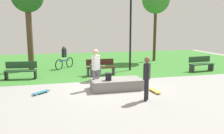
{
  "coord_description": "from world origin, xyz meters",
  "views": [
    {
      "loc": [
        -2.24,
        -10.0,
        2.73
      ],
      "look_at": [
        0.3,
        0.27,
        0.85
      ],
      "focal_mm": 36.39,
      "sensor_mm": 36.0,
      "label": 1
    }
  ],
  "objects_px": {
    "park_bench_far_right": "(201,63)",
    "lamp_post": "(131,23)",
    "backpack_on_ledge": "(108,77)",
    "skater_performing_trick": "(147,75)",
    "concrete_ledge": "(116,84)",
    "park_bench_by_oak": "(101,67)",
    "trash_bin": "(96,73)",
    "park_bench_center_lawn": "(21,70)",
    "tree_slender_maple": "(156,0)",
    "skateboard_spare": "(41,92)",
    "cyclist_on_bicycle": "(64,59)",
    "skateboard_by_ledge": "(155,91)",
    "skater_watching": "(96,66)"
  },
  "relations": [
    {
      "from": "backpack_on_ledge",
      "to": "park_bench_by_oak",
      "type": "distance_m",
      "value": 3.21
    },
    {
      "from": "concrete_ledge",
      "to": "tree_slender_maple",
      "type": "height_order",
      "value": "tree_slender_maple"
    },
    {
      "from": "concrete_ledge",
      "to": "skater_performing_trick",
      "type": "distance_m",
      "value": 2.05
    },
    {
      "from": "tree_slender_maple",
      "to": "trash_bin",
      "type": "xyz_separation_m",
      "value": [
        -5.81,
        -5.78,
        -4.33
      ]
    },
    {
      "from": "park_bench_center_lawn",
      "to": "park_bench_by_oak",
      "type": "bearing_deg",
      "value": -0.94
    },
    {
      "from": "park_bench_by_oak",
      "to": "lamp_post",
      "type": "relative_size",
      "value": 0.32
    },
    {
      "from": "skateboard_spare",
      "to": "park_bench_far_right",
      "type": "distance_m",
      "value": 9.77
    },
    {
      "from": "park_bench_by_oak",
      "to": "park_bench_center_lawn",
      "type": "xyz_separation_m",
      "value": [
        -4.26,
        0.07,
        0.0
      ]
    },
    {
      "from": "skater_watching",
      "to": "tree_slender_maple",
      "type": "relative_size",
      "value": 0.3
    },
    {
      "from": "concrete_ledge",
      "to": "skater_watching",
      "type": "relative_size",
      "value": 1.25
    },
    {
      "from": "concrete_ledge",
      "to": "park_bench_center_lawn",
      "type": "distance_m",
      "value": 5.4
    },
    {
      "from": "concrete_ledge",
      "to": "park_bench_far_right",
      "type": "height_order",
      "value": "park_bench_far_right"
    },
    {
      "from": "concrete_ledge",
      "to": "park_bench_by_oak",
      "type": "distance_m",
      "value": 3.08
    },
    {
      "from": "park_bench_far_right",
      "to": "trash_bin",
      "type": "bearing_deg",
      "value": -171.51
    },
    {
      "from": "park_bench_center_lawn",
      "to": "park_bench_far_right",
      "type": "bearing_deg",
      "value": -2.15
    },
    {
      "from": "lamp_post",
      "to": "trash_bin",
      "type": "bearing_deg",
      "value": -138.11
    },
    {
      "from": "skateboard_by_ledge",
      "to": "park_bench_by_oak",
      "type": "distance_m",
      "value": 4.26
    },
    {
      "from": "tree_slender_maple",
      "to": "cyclist_on_bicycle",
      "type": "relative_size",
      "value": 3.88
    },
    {
      "from": "concrete_ledge",
      "to": "tree_slender_maple",
      "type": "xyz_separation_m",
      "value": [
        5.17,
        7.5,
        4.54
      ]
    },
    {
      "from": "skateboard_spare",
      "to": "trash_bin",
      "type": "distance_m",
      "value": 3.09
    },
    {
      "from": "skateboard_spare",
      "to": "trash_bin",
      "type": "xyz_separation_m",
      "value": [
        2.57,
        1.67,
        0.37
      ]
    },
    {
      "from": "skateboard_by_ledge",
      "to": "park_bench_center_lawn",
      "type": "relative_size",
      "value": 0.49
    },
    {
      "from": "concrete_ledge",
      "to": "cyclist_on_bicycle",
      "type": "xyz_separation_m",
      "value": [
        -2.04,
        5.73,
        0.41
      ]
    },
    {
      "from": "park_bench_far_right",
      "to": "tree_slender_maple",
      "type": "bearing_deg",
      "value": 101.83
    },
    {
      "from": "tree_slender_maple",
      "to": "park_bench_far_right",
      "type": "bearing_deg",
      "value": -78.17
    },
    {
      "from": "skater_performing_trick",
      "to": "park_bench_center_lawn",
      "type": "height_order",
      "value": "skater_performing_trick"
    },
    {
      "from": "concrete_ledge",
      "to": "backpack_on_ledge",
      "type": "relative_size",
      "value": 6.94
    },
    {
      "from": "skater_performing_trick",
      "to": "skateboard_by_ledge",
      "type": "relative_size",
      "value": 2.04
    },
    {
      "from": "park_bench_by_oak",
      "to": "trash_bin",
      "type": "relative_size",
      "value": 1.84
    },
    {
      "from": "park_bench_by_oak",
      "to": "tree_slender_maple",
      "type": "relative_size",
      "value": 0.27
    },
    {
      "from": "trash_bin",
      "to": "cyclist_on_bicycle",
      "type": "distance_m",
      "value": 4.25
    },
    {
      "from": "backpack_on_ledge",
      "to": "concrete_ledge",
      "type": "bearing_deg",
      "value": -73.32
    },
    {
      "from": "skateboard_by_ledge",
      "to": "skateboard_spare",
      "type": "bearing_deg",
      "value": 168.72
    },
    {
      "from": "skater_watching",
      "to": "cyclist_on_bicycle",
      "type": "distance_m",
      "value": 5.63
    },
    {
      "from": "skater_performing_trick",
      "to": "park_bench_far_right",
      "type": "bearing_deg",
      "value": 39.5
    },
    {
      "from": "park_bench_center_lawn",
      "to": "backpack_on_ledge",
      "type": "bearing_deg",
      "value": -39.29
    },
    {
      "from": "skater_performing_trick",
      "to": "skater_watching",
      "type": "xyz_separation_m",
      "value": [
        -1.55,
        2.01,
        0.08
      ]
    },
    {
      "from": "skateboard_spare",
      "to": "park_bench_by_oak",
      "type": "height_order",
      "value": "park_bench_by_oak"
    },
    {
      "from": "skateboard_spare",
      "to": "trash_bin",
      "type": "height_order",
      "value": "trash_bin"
    },
    {
      "from": "park_bench_by_oak",
      "to": "trash_bin",
      "type": "distance_m",
      "value": 1.44
    },
    {
      "from": "park_bench_far_right",
      "to": "skateboard_spare",
      "type": "bearing_deg",
      "value": -164.03
    },
    {
      "from": "skater_performing_trick",
      "to": "lamp_post",
      "type": "bearing_deg",
      "value": 77.5
    },
    {
      "from": "tree_slender_maple",
      "to": "cyclist_on_bicycle",
      "type": "distance_m",
      "value": 8.49
    },
    {
      "from": "skater_performing_trick",
      "to": "cyclist_on_bicycle",
      "type": "relative_size",
      "value": 1.09
    },
    {
      "from": "skateboard_by_ledge",
      "to": "park_bench_far_right",
      "type": "xyz_separation_m",
      "value": [
        4.73,
        3.61,
        0.42
      ]
    },
    {
      "from": "concrete_ledge",
      "to": "park_bench_far_right",
      "type": "bearing_deg",
      "value": 23.93
    },
    {
      "from": "park_bench_center_lawn",
      "to": "park_bench_far_right",
      "type": "xyz_separation_m",
      "value": [
        10.56,
        -0.4,
        0.0
      ]
    },
    {
      "from": "backpack_on_ledge",
      "to": "skater_performing_trick",
      "type": "height_order",
      "value": "skater_performing_trick"
    },
    {
      "from": "park_bench_center_lawn",
      "to": "tree_slender_maple",
      "type": "xyz_separation_m",
      "value": [
        9.56,
        4.37,
        4.28
      ]
    },
    {
      "from": "park_bench_far_right",
      "to": "lamp_post",
      "type": "distance_m",
      "value": 5.04
    }
  ]
}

